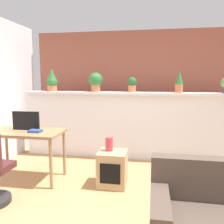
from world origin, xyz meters
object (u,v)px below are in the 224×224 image
book_on_desk (35,131)px  potted_plant_0 (52,80)px  potted_plant_1 (96,81)px  desk (26,137)px  side_cube_shelf (112,169)px  potted_plant_3 (179,81)px  tv_monitor (26,121)px  potted_plant_2 (132,84)px  vase_on_shelf (109,144)px

book_on_desk → potted_plant_0: bearing=102.5°
potted_plant_1 → book_on_desk: size_ratio=2.01×
desk → side_cube_shelf: desk is taller
potted_plant_3 → tv_monitor: bearing=-155.1°
potted_plant_3 → side_cube_shelf: size_ratio=0.78×
tv_monitor → potted_plant_2: bearing=37.3°
potted_plant_0 → vase_on_shelf: bearing=-41.2°
potted_plant_2 → side_cube_shelf: 1.70m
potted_plant_0 → tv_monitor: 1.31m
potted_plant_3 → desk: (-2.32, -1.17, -0.81)m
vase_on_shelf → potted_plant_0: bearing=138.8°
potted_plant_2 → tv_monitor: bearing=-142.7°
side_cube_shelf → book_on_desk: (-1.13, -0.06, 0.52)m
potted_plant_3 → side_cube_shelf: potted_plant_3 is taller
book_on_desk → potted_plant_3: bearing=29.8°
potted_plant_1 → book_on_desk: (-0.60, -1.28, -0.71)m
potted_plant_2 → vase_on_shelf: potted_plant_2 is taller
potted_plant_1 → side_cube_shelf: (0.54, -1.22, -1.23)m
potted_plant_0 → potted_plant_1: size_ratio=1.24×
potted_plant_2 → book_on_desk: potted_plant_2 is taller
potted_plant_1 → desk: potted_plant_1 is taller
potted_plant_3 → desk: size_ratio=0.36×
desk → potted_plant_1: bearing=57.5°
potted_plant_0 → tv_monitor: (0.07, -1.16, -0.60)m
potted_plant_0 → book_on_desk: bearing=-77.5°
potted_plant_0 → side_cube_shelf: bearing=-41.0°
potted_plant_3 → tv_monitor: (-2.35, -1.09, -0.58)m
potted_plant_0 → desk: potted_plant_0 is taller
vase_on_shelf → desk: bearing=-177.9°
side_cube_shelf → potted_plant_1: bearing=113.6°
tv_monitor → vase_on_shelf: size_ratio=2.15×
potted_plant_3 → vase_on_shelf: (-1.05, -1.12, -0.88)m
tv_monitor → vase_on_shelf: tv_monitor is taller
potted_plant_1 → vase_on_shelf: size_ratio=1.82×
desk → vase_on_shelf: bearing=2.1°
side_cube_shelf → potted_plant_2: bearing=82.7°
vase_on_shelf → tv_monitor: bearing=178.5°
potted_plant_1 → tv_monitor: bearing=-125.3°
potted_plant_0 → potted_plant_2: size_ratio=1.62×
potted_plant_1 → potted_plant_2: potted_plant_1 is taller
potted_plant_0 → book_on_desk: size_ratio=2.48×
potted_plant_0 → vase_on_shelf: size_ratio=2.25×
potted_plant_2 → vase_on_shelf: bearing=-100.2°
potted_plant_2 → potted_plant_3: potted_plant_3 is taller
potted_plant_1 → potted_plant_3: potted_plant_3 is taller
desk → side_cube_shelf: bearing=0.2°
desk → vase_on_shelf: desk is taller
potted_plant_1 → vase_on_shelf: (0.48, -1.18, -0.88)m
potted_plant_0 → potted_plant_1: (0.88, -0.01, -0.01)m
potted_plant_1 → potted_plant_0: bearing=179.3°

